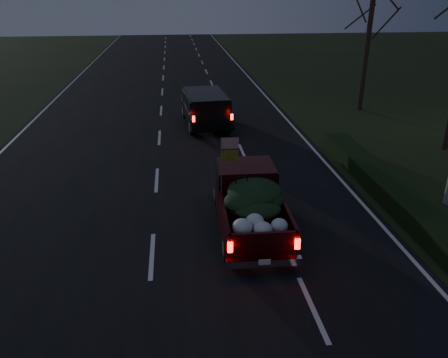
{
  "coord_description": "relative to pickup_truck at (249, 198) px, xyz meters",
  "views": [
    {
      "loc": [
        0.77,
        -9.9,
        6.5
      ],
      "look_at": [
        2.14,
        1.88,
        1.3
      ],
      "focal_mm": 35.0,
      "sensor_mm": 36.0,
      "label": 1
    }
  ],
  "objects": [
    {
      "name": "ground",
      "position": [
        -2.81,
        -1.3,
        -0.92
      ],
      "size": [
        120.0,
        120.0,
        0.0
      ],
      "primitive_type": "plane",
      "color": "black",
      "rests_on": "ground"
    },
    {
      "name": "road_asphalt",
      "position": [
        -2.81,
        -1.3,
        -0.91
      ],
      "size": [
        14.0,
        120.0,
        0.02
      ],
      "primitive_type": "cube",
      "color": "black",
      "rests_on": "ground"
    },
    {
      "name": "hedge_row",
      "position": [
        4.99,
        1.7,
        -0.62
      ],
      "size": [
        1.0,
        10.0,
        0.6
      ],
      "primitive_type": "cube",
      "color": "black",
      "rests_on": "ground"
    },
    {
      "name": "bare_tree_far",
      "position": [
        8.69,
        12.7,
        4.31
      ],
      "size": [
        3.6,
        3.6,
        7.0
      ],
      "color": "black",
      "rests_on": "ground"
    },
    {
      "name": "pickup_truck",
      "position": [
        0.0,
        0.0,
        0.0
      ],
      "size": [
        1.93,
        4.75,
        2.47
      ],
      "rotation": [
        0.0,
        0.0,
        -0.03
      ],
      "color": "#320608",
      "rests_on": "ground"
    },
    {
      "name": "lead_suv",
      "position": [
        -0.47,
        10.55,
        0.12
      ],
      "size": [
        2.36,
        4.92,
        1.38
      ],
      "rotation": [
        0.0,
        0.0,
        0.08
      ],
      "color": "black",
      "rests_on": "ground"
    }
  ]
}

